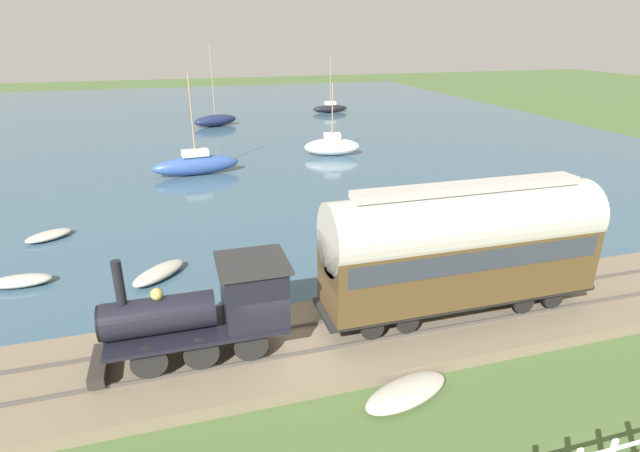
# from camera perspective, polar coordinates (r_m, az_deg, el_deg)

# --- Properties ---
(ground_plane) EXTENTS (200.00, 200.00, 0.00)m
(ground_plane) POSITION_cam_1_polar(r_m,az_deg,el_deg) (16.31, -4.27, -14.73)
(ground_plane) COLOR #476033
(harbor_water) EXTENTS (80.00, 80.00, 0.01)m
(harbor_water) POSITION_cam_1_polar(r_m,az_deg,el_deg) (56.58, -13.75, 11.12)
(harbor_water) COLOR #38566B
(harbor_water) RESTS_ON ground
(rail_embankment) EXTENTS (4.60, 56.00, 0.52)m
(rail_embankment) POSITION_cam_1_polar(r_m,az_deg,el_deg) (16.34, -4.44, -13.79)
(rail_embankment) COLOR #756651
(rail_embankment) RESTS_ON ground
(steam_locomotive) EXTENTS (2.09, 5.77, 3.35)m
(steam_locomotive) POSITION_cam_1_polar(r_m,az_deg,el_deg) (15.11, -12.10, -8.81)
(steam_locomotive) COLOR black
(steam_locomotive) RESTS_ON rail_embankment
(passenger_coach) EXTENTS (2.31, 9.69, 4.63)m
(passenger_coach) POSITION_cam_1_polar(r_m,az_deg,el_deg) (17.05, 15.97, -1.99)
(passenger_coach) COLOR black
(passenger_coach) RESTS_ON rail_embankment
(sailboat_blue) EXTENTS (2.15, 6.19, 7.08)m
(sailboat_blue) POSITION_cam_1_polar(r_m,az_deg,el_deg) (36.65, -13.97, 6.85)
(sailboat_blue) COLOR #335199
(sailboat_blue) RESTS_ON harbor_water
(sailboat_navy) EXTENTS (3.36, 5.14, 8.39)m
(sailboat_navy) POSITION_cam_1_polar(r_m,az_deg,el_deg) (55.56, -11.88, 11.75)
(sailboat_navy) COLOR #192347
(sailboat_navy) RESTS_ON harbor_water
(sailboat_white) EXTENTS (2.44, 4.75, 5.76)m
(sailboat_white) POSITION_cam_1_polar(r_m,az_deg,el_deg) (41.32, 1.39, 9.11)
(sailboat_white) COLOR white
(sailboat_white) RESTS_ON harbor_water
(sailboat_black) EXTENTS (1.52, 4.44, 6.61)m
(sailboat_black) POSITION_cam_1_polar(r_m,az_deg,el_deg) (63.80, 1.17, 13.33)
(sailboat_black) COLOR black
(sailboat_black) RESTS_ON harbor_water
(rowboat_mid_harbor) EXTENTS (2.06, 2.41, 0.37)m
(rowboat_mid_harbor) POSITION_cam_1_polar(r_m,az_deg,el_deg) (27.94, -28.58, -0.96)
(rowboat_mid_harbor) COLOR #B7B2A3
(rowboat_mid_harbor) RESTS_ON harbor_water
(rowboat_far_out) EXTENTS (2.64, 2.61, 0.46)m
(rowboat_far_out) POSITION_cam_1_polar(r_m,az_deg,el_deg) (21.82, -17.93, -5.11)
(rowboat_far_out) COLOR #B7B2A3
(rowboat_far_out) RESTS_ON harbor_water
(rowboat_off_pier) EXTENTS (1.02, 2.38, 0.43)m
(rowboat_off_pier) POSITION_cam_1_polar(r_m,az_deg,el_deg) (23.49, -31.04, -5.40)
(rowboat_off_pier) COLOR #B7B2A3
(rowboat_off_pier) RESTS_ON harbor_water
(rowboat_near_shore) EXTENTS (1.43, 2.47, 0.43)m
(rowboat_near_shore) POSITION_cam_1_polar(r_m,az_deg,el_deg) (24.80, 11.41, -1.22)
(rowboat_near_shore) COLOR beige
(rowboat_near_shore) RESTS_ON harbor_water
(beached_dinghy) EXTENTS (1.88, 3.00, 0.44)m
(beached_dinghy) POSITION_cam_1_polar(r_m,az_deg,el_deg) (14.84, 9.86, -18.21)
(beached_dinghy) COLOR #B7B2A3
(beached_dinghy) RESTS_ON ground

